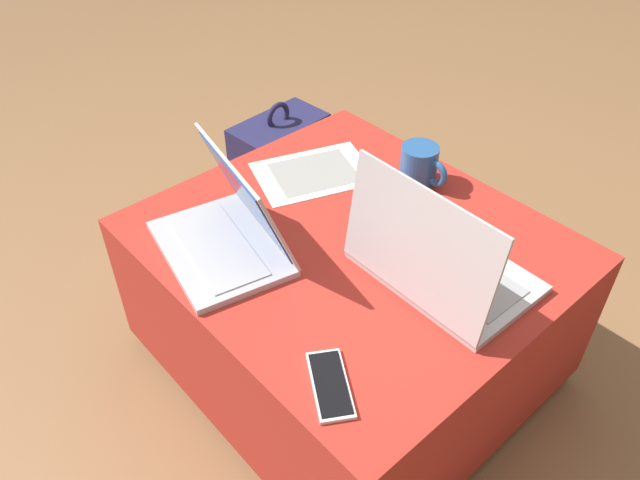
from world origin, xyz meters
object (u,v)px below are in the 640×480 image
Objects in this scene: laptop_far at (436,262)px; paper_sheet at (314,173)px; laptop_near at (229,230)px; cell_phone at (330,384)px; backpack at (279,178)px; coffee_mug at (420,165)px.

paper_sheet is at bearing -8.54° from laptop_far.
laptop_near is 2.24× the size of cell_phone.
laptop_near reaches higher than backpack.
paper_sheet is 0.27m from coffee_mug.
laptop_far reaches higher than paper_sheet.
cell_phone is 0.34× the size of backpack.
laptop_far is at bearing 46.29° from laptop_near.
paper_sheet is at bearing -97.41° from cell_phone.
backpack is at bearing -13.66° from laptop_far.
paper_sheet is (0.32, -0.13, 0.24)m from backpack.
coffee_mug is (0.11, 0.51, 0.00)m from laptop_near.
backpack is (-0.79, 0.21, -0.30)m from laptop_far.
backpack reaches higher than paper_sheet.
cell_phone is 0.68m from coffee_mug.
laptop_far reaches higher than backpack.
cell_phone is at bearing -61.98° from coffee_mug.
coffee_mug is (-0.27, 0.25, -0.00)m from laptop_far.
laptop_far is 2.26× the size of cell_phone.
coffee_mug is (0.21, 0.17, 0.05)m from paper_sheet.
laptop_near is at bearing 35.34° from laptop_far.
paper_sheet is (-0.47, 0.08, -0.05)m from laptop_far.
laptop_far is 1.05× the size of paper_sheet.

